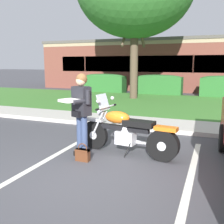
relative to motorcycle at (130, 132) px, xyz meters
name	(u,v)px	position (x,y,z in m)	size (l,w,h in m)	color
ground_plane	(97,171)	(-0.26, -1.04, -0.49)	(140.00, 140.00, 0.00)	#424247
curb_strip	(146,128)	(-0.26, 2.17, -0.43)	(60.00, 0.20, 0.12)	#B7B2A8
concrete_walk	(153,123)	(-0.26, 3.02, -0.45)	(60.00, 1.50, 0.08)	#B7B2A8
grass_lawn	(177,104)	(-0.26, 7.44, -0.46)	(60.00, 7.33, 0.06)	#3D752D
stall_stripe_0	(50,158)	(-1.43, -0.84, -0.49)	(0.12, 4.40, 0.01)	silver
stall_stripe_1	(190,180)	(1.33, -0.84, -0.49)	(0.12, 4.40, 0.01)	silver
motorcycle	(130,132)	(0.00, 0.00, 0.00)	(2.24, 0.82, 1.26)	black
rider_person	(81,108)	(-0.91, -0.43, 0.52)	(0.56, 0.66, 1.70)	black
handbag	(83,154)	(-0.74, -0.70, -0.34)	(0.28, 0.13, 0.36)	#562D19
hedge_left	(104,83)	(-5.68, 11.30, 0.16)	(2.81, 0.90, 1.24)	#286028
hedge_center_left	(159,84)	(-2.01, 11.30, 0.16)	(2.81, 0.90, 1.24)	#286028
hedge_center_right	(223,86)	(1.65, 11.30, 0.16)	(2.45, 0.90, 1.24)	#286028
brick_building	(200,65)	(-0.20, 17.72, 1.32)	(23.16, 9.70, 3.62)	brown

